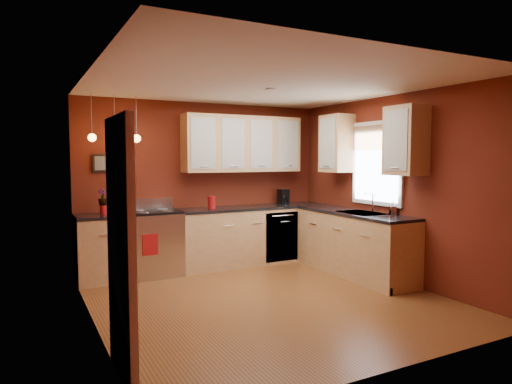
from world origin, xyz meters
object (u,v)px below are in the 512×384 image
red_canister (212,202)px  soap_pump (393,208)px  sink (361,214)px  gas_range (154,243)px  coffee_maker (284,197)px

red_canister → soap_pump: 2.70m
sink → soap_pump: 0.46m
sink → red_canister: 2.27m
gas_range → sink: bearing=-29.8°
soap_pump → sink: bearing=120.5°
gas_range → soap_pump: size_ratio=6.12×
coffee_maker → soap_pump: coffee_maker is taller
red_canister → soap_pump: bearing=-44.3°
sink → coffee_maker: 1.68m
gas_range → sink: 3.05m
gas_range → sink: size_ratio=1.59×
gas_range → coffee_maker: (2.31, 0.15, 0.57)m
coffee_maker → red_canister: bearing=176.9°
gas_range → soap_pump: 3.46m
sink → soap_pump: sink is taller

